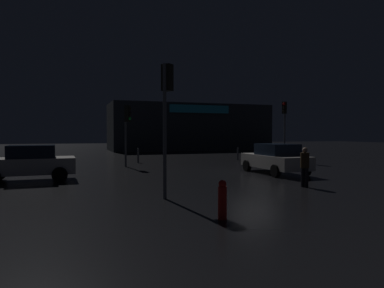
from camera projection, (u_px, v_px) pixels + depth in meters
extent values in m
plane|color=black|center=(254.00, 172.00, 18.83)|extent=(120.00, 120.00, 0.00)
cube|color=#33383D|center=(189.00, 127.00, 45.08)|extent=(20.20, 7.47, 5.80)
cube|color=#33CCF2|center=(200.00, 109.00, 41.35)|extent=(7.48, 0.24, 0.94)
cylinder|color=#595B60|center=(285.00, 132.00, 26.12)|extent=(0.11, 0.11, 4.48)
cube|color=black|center=(284.00, 108.00, 25.93)|extent=(0.41, 0.41, 0.88)
sphere|color=red|center=(284.00, 104.00, 25.77)|extent=(0.20, 0.20, 0.20)
sphere|color=black|center=(284.00, 108.00, 25.78)|extent=(0.20, 0.20, 0.20)
sphere|color=black|center=(284.00, 111.00, 25.79)|extent=(0.20, 0.20, 0.20)
cylinder|color=#595B60|center=(126.00, 136.00, 21.94)|extent=(0.13, 0.13, 3.87)
cube|color=black|center=(128.00, 114.00, 21.84)|extent=(0.41, 0.41, 1.03)
sphere|color=black|center=(130.00, 109.00, 21.76)|extent=(0.20, 0.20, 0.20)
sphere|color=black|center=(130.00, 114.00, 21.77)|extent=(0.20, 0.20, 0.20)
sphere|color=#19D13F|center=(130.00, 119.00, 21.78)|extent=(0.20, 0.20, 0.20)
cylinder|color=#595B60|center=(165.00, 132.00, 11.11)|extent=(0.11, 0.11, 4.34)
cube|color=black|center=(167.00, 78.00, 11.19)|extent=(0.41, 0.41, 0.86)
sphere|color=black|center=(170.00, 70.00, 11.33)|extent=(0.20, 0.20, 0.20)
sphere|color=black|center=(170.00, 78.00, 11.34)|extent=(0.20, 0.20, 0.20)
sphere|color=#19D13F|center=(170.00, 86.00, 11.34)|extent=(0.20, 0.20, 0.20)
cube|color=silver|center=(28.00, 166.00, 15.30)|extent=(3.93, 1.89, 0.70)
cube|color=black|center=(32.00, 151.00, 15.33)|extent=(1.97, 1.65, 0.56)
cylinder|color=black|center=(60.00, 175.00, 14.95)|extent=(0.67, 0.24, 0.66)
cylinder|color=black|center=(59.00, 171.00, 16.60)|extent=(0.67, 0.24, 0.66)
cube|color=silver|center=(275.00, 161.00, 18.25)|extent=(1.78, 4.40, 0.67)
cube|color=black|center=(277.00, 149.00, 18.03)|extent=(1.58, 2.08, 0.59)
cylinder|color=black|center=(247.00, 166.00, 19.35)|extent=(0.23, 0.62, 0.62)
cylinder|color=black|center=(274.00, 165.00, 19.91)|extent=(0.23, 0.62, 0.62)
cylinder|color=black|center=(276.00, 171.00, 16.61)|extent=(0.23, 0.62, 0.62)
cylinder|color=black|center=(306.00, 170.00, 17.17)|extent=(0.23, 0.62, 0.62)
cylinder|color=black|center=(303.00, 177.00, 13.66)|extent=(0.14, 0.14, 0.76)
cylinder|color=black|center=(307.00, 178.00, 13.55)|extent=(0.14, 0.14, 0.76)
cylinder|color=#3F2D19|center=(305.00, 160.00, 13.59)|extent=(0.45, 0.45, 0.60)
sphere|color=tan|center=(305.00, 150.00, 13.57)|extent=(0.20, 0.20, 0.20)
cylinder|color=red|center=(222.00, 203.00, 8.49)|extent=(0.22, 0.22, 0.80)
sphere|color=red|center=(222.00, 184.00, 8.48)|extent=(0.20, 0.20, 0.20)
cylinder|color=#595B60|center=(238.00, 154.00, 27.46)|extent=(0.12, 0.12, 0.99)
cylinder|color=#595B60|center=(138.00, 155.00, 24.90)|extent=(0.13, 0.13, 1.06)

